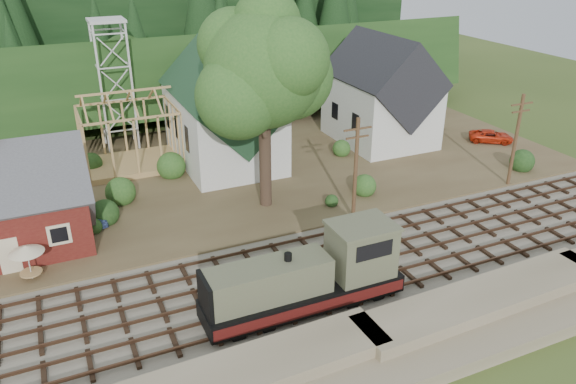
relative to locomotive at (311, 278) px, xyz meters
name	(u,v)px	position (x,y,z in m)	size (l,w,h in m)	color
ground	(297,279)	(0.59, 3.00, -2.04)	(140.00, 140.00, 0.00)	#384C1E
embankment	(370,367)	(0.59, -5.50, -2.04)	(64.00, 5.00, 1.60)	#7F7259
railroad_bed	(297,278)	(0.59, 3.00, -1.96)	(64.00, 11.00, 0.16)	#726B5B
village_flat	(211,173)	(0.59, 21.00, -1.89)	(64.00, 26.00, 0.30)	brown
hillside	(153,105)	(0.59, 45.00, -2.04)	(70.00, 28.00, 8.00)	#1E3F19
ridge	(130,77)	(0.59, 61.00, -2.04)	(80.00, 20.00, 12.00)	black
depot	(4,208)	(-15.41, 14.00, 1.17)	(10.80, 7.41, 9.00)	#531413
church	(224,110)	(2.59, 22.68, 3.14)	(8.40, 15.17, 13.00)	silver
farmhouse	(381,96)	(18.59, 22.00, 2.82)	(8.40, 10.80, 10.60)	silver
timber_frame	(130,135)	(-5.41, 25.00, 1.22)	(8.20, 6.20, 6.99)	tan
lattice_tower	(109,46)	(-5.41, 31.00, 7.99)	(3.20, 3.20, 12.12)	silver
big_tree	(265,77)	(2.76, 13.08, 8.17)	(10.90, 8.40, 14.70)	#38281E
telegraph_pole_near	(356,168)	(7.59, 8.20, 2.20)	(2.20, 0.28, 8.00)	#4C331E
telegraph_pole_far	(516,139)	(22.59, 8.20, 2.20)	(2.20, 0.28, 8.00)	#4C331E
locomotive	(311,278)	(0.00, 0.00, 0.00)	(11.41, 2.85, 4.58)	black
car_blue	(91,213)	(-10.08, 15.55, -1.08)	(1.57, 3.91, 1.33)	#4F68AA
car_red	(491,136)	(28.59, 16.83, -1.15)	(1.98, 4.30, 1.19)	red
patio_set	(26,251)	(-14.36, 9.34, 0.20)	(2.05, 2.05, 2.28)	silver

